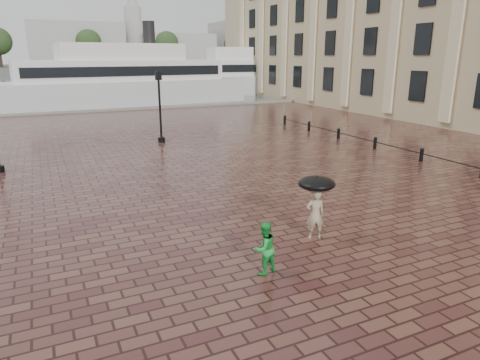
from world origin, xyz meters
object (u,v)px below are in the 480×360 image
(child_pedestrian, at_px, (264,248))
(ferry_far, at_px, (254,75))
(street_lamps, at_px, (19,110))
(ferry_near, at_px, (123,80))
(adult_pedestrian, at_px, (315,214))

(child_pedestrian, bearing_deg, ferry_far, -131.12)
(street_lamps, height_order, ferry_near, ferry_near)
(adult_pedestrian, bearing_deg, ferry_far, -95.85)
(child_pedestrian, height_order, ferry_near, ferry_near)
(adult_pedestrian, distance_m, ferry_near, 40.45)
(adult_pedestrian, distance_m, child_pedestrian, 2.73)
(street_lamps, bearing_deg, adult_pedestrian, -65.69)
(ferry_far, bearing_deg, street_lamps, -128.86)
(street_lamps, distance_m, ferry_far, 42.03)
(adult_pedestrian, height_order, ferry_far, ferry_far)
(child_pedestrian, height_order, ferry_far, ferry_far)
(ferry_near, bearing_deg, adult_pedestrian, -97.33)
(street_lamps, xyz_separation_m, ferry_far, (30.20, 29.24, 0.34))
(adult_pedestrian, bearing_deg, child_pedestrian, 46.84)
(child_pedestrian, distance_m, ferry_near, 41.90)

